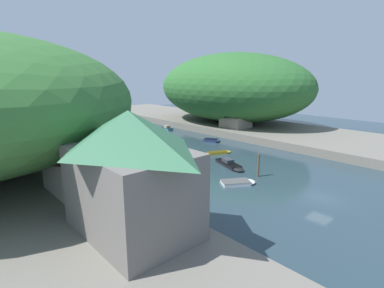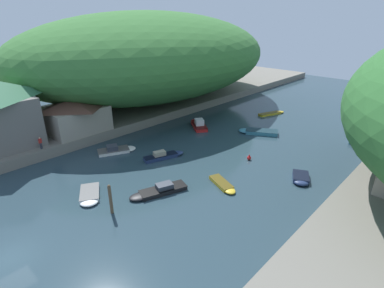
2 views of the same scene
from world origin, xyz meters
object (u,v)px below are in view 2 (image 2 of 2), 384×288
(boat_navy_launch, at_px, (257,132))
(channel_buoy_near, at_px, (249,158))
(boat_red_skiff, at_px, (224,185))
(person_by_boathouse, at_px, (78,131))
(person_on_quay, at_px, (40,142))
(boat_near_quay, at_px, (158,191))
(boat_white_cruiser, at_px, (272,113))
(boat_far_right_bank, at_px, (198,124))
(boat_far_upstream, at_px, (301,179))
(boat_small_dinghy, at_px, (90,196))
(boat_cabin_cruiser, at_px, (164,155))
(boat_moored_right, at_px, (358,140))
(boat_mid_channel, at_px, (117,150))
(boathouse_shed, at_px, (76,114))

(boat_navy_launch, bearing_deg, channel_buoy_near, 176.70)
(boat_red_skiff, relative_size, boat_navy_launch, 0.69)
(channel_buoy_near, distance_m, person_by_boathouse, 25.14)
(person_by_boathouse, bearing_deg, person_on_quay, 168.60)
(boat_near_quay, relative_size, boat_navy_launch, 1.02)
(boat_white_cruiser, height_order, boat_far_right_bank, boat_far_right_bank)
(boat_far_upstream, height_order, boat_navy_launch, boat_navy_launch)
(boat_small_dinghy, height_order, boat_cabin_cruiser, boat_cabin_cruiser)
(channel_buoy_near, bearing_deg, person_on_quay, -137.13)
(boat_moored_right, height_order, boat_far_right_bank, boat_far_right_bank)
(channel_buoy_near, bearing_deg, boat_cabin_cruiser, -139.50)
(channel_buoy_near, relative_size, person_by_boathouse, 0.50)
(boat_mid_channel, xyz_separation_m, person_by_boathouse, (-5.77, -2.66, 2.16))
(boat_moored_right, relative_size, boat_navy_launch, 0.63)
(boat_cabin_cruiser, relative_size, channel_buoy_near, 7.04)
(boat_small_dinghy, relative_size, boat_far_right_bank, 0.76)
(boat_red_skiff, xyz_separation_m, boat_far_right_bank, (-15.69, 12.89, 0.26))
(boat_navy_launch, relative_size, person_by_boathouse, 3.88)
(boat_white_cruiser, height_order, boat_far_upstream, boat_far_upstream)
(boat_near_quay, bearing_deg, boat_far_upstream, -108.10)
(boat_navy_launch, bearing_deg, boat_far_right_bank, 84.69)
(boat_far_right_bank, xyz_separation_m, channel_buoy_near, (13.93, -5.02, -0.14))
(boat_far_upstream, xyz_separation_m, boat_far_right_bank, (-21.56, 5.52, 0.18))
(boat_white_cruiser, bearing_deg, boat_small_dinghy, -68.60)
(boat_mid_channel, height_order, channel_buoy_near, boat_mid_channel)
(boat_cabin_cruiser, height_order, boat_mid_channel, boat_cabin_cruiser)
(channel_buoy_near, bearing_deg, boat_mid_channel, -144.39)
(boat_red_skiff, height_order, boat_near_quay, boat_near_quay)
(boat_moored_right, distance_m, person_on_quay, 46.68)
(boat_far_right_bank, height_order, channel_buoy_near, boat_far_right_bank)
(person_on_quay, bearing_deg, boathouse_shed, 4.29)
(boathouse_shed, height_order, boat_navy_launch, boathouse_shed)
(person_on_quay, bearing_deg, channel_buoy_near, -66.57)
(boat_far_right_bank, xyz_separation_m, person_by_boathouse, (-7.10, -18.61, 2.02))
(boat_mid_channel, bearing_deg, boat_cabin_cruiser, 52.44)
(boat_mid_channel, height_order, boat_navy_launch, boat_mid_channel)
(boat_moored_right, distance_m, boat_red_skiff, 25.84)
(boathouse_shed, relative_size, boat_moored_right, 2.19)
(boat_near_quay, bearing_deg, boat_navy_launch, -66.00)
(boat_near_quay, distance_m, boat_navy_launch, 23.38)
(boat_far_upstream, relative_size, person_by_boathouse, 2.23)
(boat_cabin_cruiser, bearing_deg, person_by_boathouse, -135.55)
(person_on_quay, distance_m, person_by_boathouse, 5.58)
(person_by_boathouse, bearing_deg, boat_far_right_bank, -36.32)
(boat_far_right_bank, bearing_deg, boat_white_cruiser, 14.45)
(boat_far_upstream, bearing_deg, person_on_quay, 6.08)
(boat_near_quay, bearing_deg, boat_moored_right, -91.19)
(boat_far_right_bank, bearing_deg, boat_navy_launch, -29.86)
(boat_white_cruiser, height_order, boat_mid_channel, boat_mid_channel)
(boathouse_shed, relative_size, boat_white_cruiser, 1.51)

